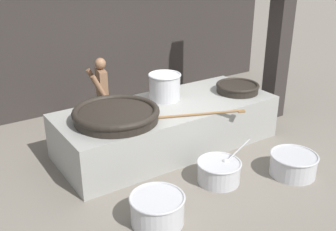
{
  "coord_description": "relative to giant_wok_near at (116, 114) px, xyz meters",
  "views": [
    {
      "loc": [
        -3.58,
        -5.38,
        3.34
      ],
      "look_at": [
        0.0,
        0.0,
        0.61
      ],
      "focal_mm": 42.0,
      "sensor_mm": 36.0,
      "label": 1
    }
  ],
  "objects": [
    {
      "name": "giant_wok_near",
      "position": [
        0.0,
        0.0,
        0.0
      ],
      "size": [
        1.4,
        1.4,
        0.22
      ],
      "color": "black",
      "rests_on": "hearth_platform"
    },
    {
      "name": "back_wall",
      "position": [
        1.07,
        2.9,
        1.1
      ],
      "size": [
        9.35,
        0.24,
        4.05
      ],
      "primitive_type": "cube",
      "color": "#2D2826",
      "rests_on": "ground_plane"
    },
    {
      "name": "prep_bowl_extra",
      "position": [
        2.19,
        -1.81,
        -0.73
      ],
      "size": [
        0.76,
        0.76,
        0.36
      ],
      "color": "#B7B7BC",
      "rests_on": "ground_plane"
    },
    {
      "name": "cook",
      "position": [
        0.35,
        1.32,
        -0.11
      ],
      "size": [
        0.41,
        0.59,
        1.5
      ],
      "rotation": [
        0.0,
        0.0,
        2.93
      ],
      "color": "brown",
      "rests_on": "ground_plane"
    },
    {
      "name": "support_pillar",
      "position": [
        3.78,
        0.11,
        1.1
      ],
      "size": [
        0.36,
        0.36,
        4.05
      ],
      "primitive_type": "cube",
      "color": "#2D2826",
      "rests_on": "ground_plane"
    },
    {
      "name": "hearth_platform",
      "position": [
        1.07,
        0.12,
        -0.52
      ],
      "size": [
        3.95,
        1.59,
        0.81
      ],
      "color": "gray",
      "rests_on": "ground_plane"
    },
    {
      "name": "prep_bowl_vegetables",
      "position": [
        1.06,
        -1.32,
        -0.73
      ],
      "size": [
        0.9,
        0.69,
        0.62
      ],
      "color": "#B7B7BC",
      "rests_on": "ground_plane"
    },
    {
      "name": "stock_pot",
      "position": [
        1.18,
        0.39,
        0.14
      ],
      "size": [
        0.6,
        0.6,
        0.49
      ],
      "color": "#B7B7BC",
      "rests_on": "hearth_platform"
    },
    {
      "name": "stirring_paddle",
      "position": [
        1.34,
        -0.59,
        -0.1
      ],
      "size": [
        1.43,
        0.62,
        0.04
      ],
      "rotation": [
        0.0,
        0.0,
        -0.38
      ],
      "color": "brown",
      "rests_on": "hearth_platform"
    },
    {
      "name": "giant_wok_far",
      "position": [
        2.56,
        -0.05,
        -0.02
      ],
      "size": [
        0.83,
        0.83,
        0.17
      ],
      "color": "black",
      "rests_on": "hearth_platform"
    },
    {
      "name": "prep_bowl_meat",
      "position": [
        -0.26,
        -1.63,
        -0.71
      ],
      "size": [
        0.74,
        0.74,
        0.4
      ],
      "color": "#B7B7BC",
      "rests_on": "ground_plane"
    },
    {
      "name": "ground_plane",
      "position": [
        1.07,
        0.12,
        -0.92
      ],
      "size": [
        60.0,
        60.0,
        0.0
      ],
      "primitive_type": "plane",
      "color": "slate"
    }
  ]
}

